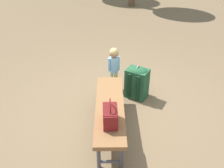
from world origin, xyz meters
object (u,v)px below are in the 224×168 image
object	(u,v)px
backpack_small	(105,105)
backpack_large	(137,81)
park_bench	(110,109)
handbag	(110,115)
child_standing	(114,62)

from	to	relation	value
backpack_small	backpack_large	bearing A→B (deg)	-35.99
backpack_large	backpack_small	world-z (taller)	backpack_large
park_bench	handbag	world-z (taller)	handbag
child_standing	backpack_large	bearing A→B (deg)	-110.22
park_bench	backpack_large	distance (m)	1.02
park_bench	backpack_large	bearing A→B (deg)	-15.11
park_bench	child_standing	distance (m)	1.17
child_standing	backpack_small	size ratio (longest dim) A/B	2.55
handbag	backpack_large	distance (m)	1.38
park_bench	handbag	xyz separation A→B (m)	(-0.37, -0.09, 0.18)
child_standing	handbag	bearing A→B (deg)	-169.40
handbag	child_standing	bearing A→B (deg)	10.60
handbag	backpack_large	bearing A→B (deg)	-7.29
park_bench	backpack_small	world-z (taller)	park_bench
park_bench	backpack_large	world-z (taller)	backpack_large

